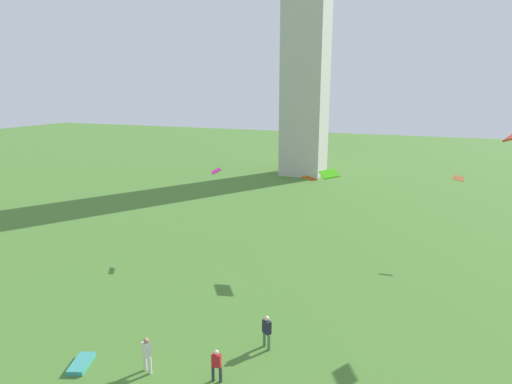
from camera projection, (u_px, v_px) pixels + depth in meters
The scene contains 8 objects.
person_0 at pixel (267, 330), 21.94m from camera, with size 0.53×0.48×1.78m.
person_1 at pixel (217, 364), 19.45m from camera, with size 0.49×0.30×1.58m.
person_2 at pixel (147, 353), 20.09m from camera, with size 0.52×0.41×1.75m.
kite_flying_0 at pixel (329, 174), 32.32m from camera, with size 1.85×2.08×0.52m.
kite_flying_1 at pixel (309, 178), 23.81m from camera, with size 1.06×1.06×0.52m.
kite_flying_3 at pixel (459, 178), 34.26m from camera, with size 0.88×0.58×0.43m.
kite_flying_5 at pixel (216, 171), 35.12m from camera, with size 1.22×1.34×0.38m.
kite_bundle_1 at pixel (81, 364), 20.72m from camera, with size 1.58×0.77×0.23m, color teal.
Camera 1 is at (7.37, -6.17, 12.87)m, focal length 30.73 mm.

